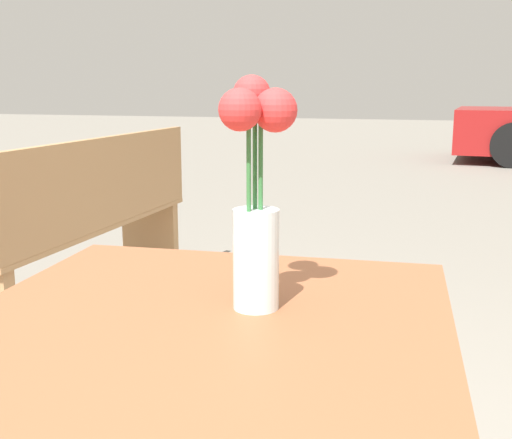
# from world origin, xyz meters

# --- Properties ---
(table_front) EXTENTS (0.79, 0.83, 0.73)m
(table_front) POSITION_xyz_m (0.00, 0.00, 0.61)
(table_front) COLOR brown
(table_front) RESTS_ON ground_plane
(flower_vase) EXTENTS (0.11, 0.12, 0.36)m
(flower_vase) POSITION_xyz_m (0.07, 0.08, 0.89)
(flower_vase) COLOR silver
(flower_vase) RESTS_ON table_front
(bench_near) EXTENTS (0.42, 1.51, 0.85)m
(bench_near) POSITION_xyz_m (-1.18, 1.72, 0.46)
(bench_near) COLOR tan
(bench_near) RESTS_ON ground_plane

